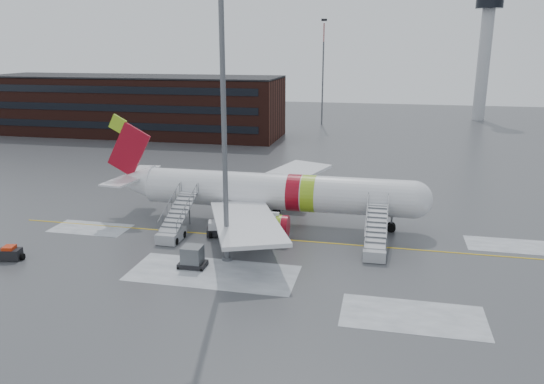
% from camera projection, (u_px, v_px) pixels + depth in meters
% --- Properties ---
extents(ground, '(260.00, 260.00, 0.00)m').
position_uv_depth(ground, '(303.00, 238.00, 52.30)').
color(ground, '#494C4F').
rests_on(ground, ground).
extents(airliner, '(35.03, 32.97, 11.18)m').
position_uv_depth(airliner, '(267.00, 192.00, 55.82)').
color(airliner, white).
rests_on(airliner, ground).
extents(airstair_fwd, '(2.05, 7.70, 3.48)m').
position_uv_depth(airstair_fwd, '(375.00, 243.00, 47.92)').
color(airstair_fwd, '#A6A8AD').
rests_on(airstair_fwd, ground).
extents(airstair_aft, '(2.05, 7.70, 3.48)m').
position_uv_depth(airstair_aft, '(174.00, 228.00, 51.92)').
color(airstair_aft, '#A2A4A9').
rests_on(airstair_aft, ground).
extents(pushback_tug, '(2.92, 2.49, 1.51)m').
position_uv_depth(pushback_tug, '(218.00, 229.00, 52.69)').
color(pushback_tug, black).
rests_on(pushback_tug, ground).
extents(uld_container, '(2.32, 1.78, 1.88)m').
position_uv_depth(uld_container, '(192.00, 257.00, 45.10)').
color(uld_container, black).
rests_on(uld_container, ground).
extents(baggage_tractor, '(2.56, 1.50, 1.28)m').
position_uv_depth(baggage_tractor, '(10.00, 254.00, 46.75)').
color(baggage_tractor, black).
rests_on(baggage_tractor, ground).
extents(light_mast_near, '(1.20, 1.20, 28.71)m').
position_uv_depth(light_mast_near, '(223.00, 91.00, 42.90)').
color(light_mast_near, '#595B60').
rests_on(light_mast_near, ground).
extents(terminal_building, '(62.00, 16.11, 12.30)m').
position_uv_depth(terminal_building, '(134.00, 105.00, 111.69)').
color(terminal_building, '#3F1E16').
rests_on(terminal_building, ground).
extents(control_tower, '(6.40, 6.40, 30.00)m').
position_uv_depth(control_tower, '(485.00, 44.00, 130.58)').
color(control_tower, '#B2B5BA').
rests_on(control_tower, ground).
extents(light_mast_far_n, '(1.20, 1.20, 24.25)m').
position_uv_depth(light_mast_far_n, '(323.00, 66.00, 123.71)').
color(light_mast_far_n, '#595B60').
rests_on(light_mast_far_n, ground).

